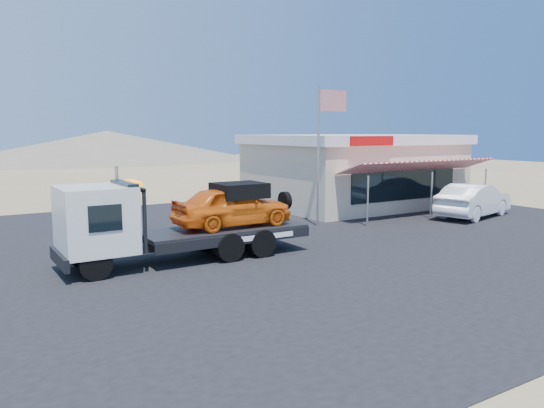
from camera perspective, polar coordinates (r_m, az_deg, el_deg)
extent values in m
plane|color=#927553|center=(16.98, 1.33, -6.18)|extent=(120.00, 120.00, 0.00)
cube|color=black|center=(20.49, 1.38, -3.72)|extent=(32.00, 24.00, 0.02)
cylinder|color=black|center=(15.49, -18.45, -6.14)|extent=(0.92, 0.27, 0.92)
cylinder|color=black|center=(17.24, -19.90, -4.81)|extent=(0.92, 0.27, 0.92)
cylinder|color=black|center=(16.89, -4.72, -4.62)|extent=(0.92, 0.50, 0.92)
cylinder|color=black|center=(18.50, -7.34, -3.56)|extent=(0.92, 0.50, 0.92)
cylinder|color=black|center=(17.46, -1.24, -4.19)|extent=(0.92, 0.50, 0.92)
cylinder|color=black|center=(19.02, -4.08, -3.21)|extent=(0.92, 0.50, 0.92)
cube|color=black|center=(17.37, -8.27, -3.87)|extent=(7.50, 0.92, 0.27)
cube|color=silver|center=(16.22, -18.44, -1.57)|extent=(2.01, 2.15, 1.92)
cube|color=black|center=(16.35, -15.58, 0.89)|extent=(0.32, 1.83, 0.82)
cube|color=black|center=(16.52, -14.59, -1.41)|extent=(0.09, 2.01, 1.83)
cube|color=orange|center=(16.39, -14.71, 2.22)|extent=(0.23, 1.10, 0.14)
cube|color=black|center=(17.74, -5.31, -2.75)|extent=(5.49, 2.10, 0.14)
imported|color=#E55E0E|center=(17.78, -4.29, -0.24)|extent=(4.03, 1.62, 1.37)
cube|color=black|center=(17.84, -3.52, 1.48)|extent=(1.65, 1.37, 0.50)
imported|color=silver|center=(27.17, 20.88, 0.37)|extent=(5.18, 2.80, 1.62)
cube|color=#C6B396|center=(30.11, 8.63, 3.18)|extent=(10.00, 8.00, 3.40)
cube|color=white|center=(30.02, 8.70, 6.89)|extent=(10.40, 8.40, 0.50)
cube|color=red|center=(25.17, 10.72, 6.68)|extent=(2.60, 0.12, 0.45)
cube|color=black|center=(27.22, 14.14, 2.12)|extent=(7.00, 0.06, 1.60)
cube|color=red|center=(26.54, 15.58, 3.99)|extent=(9.00, 1.73, 0.61)
cylinder|color=#99999E|center=(23.29, 10.26, 0.32)|extent=(0.08, 0.08, 2.20)
cylinder|color=#99999E|center=(26.13, 16.76, 0.92)|extent=(0.08, 0.08, 2.20)
cylinder|color=#99999E|center=(29.25, 21.94, 1.38)|extent=(0.08, 0.08, 2.20)
cylinder|color=#99999E|center=(22.89, 4.99, 5.06)|extent=(0.10, 0.10, 6.00)
cube|color=#B20C14|center=(23.36, 6.56, 10.98)|extent=(1.50, 0.02, 0.90)
ellipsoid|color=#344022|center=(41.52, -14.88, 2.20)|extent=(0.89, 0.89, 0.48)
cone|color=#726B59|center=(74.27, -17.28, 5.91)|extent=(44.00, 44.00, 4.20)
cone|color=#726B59|center=(83.70, 3.86, 6.00)|extent=(32.00, 32.00, 3.00)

